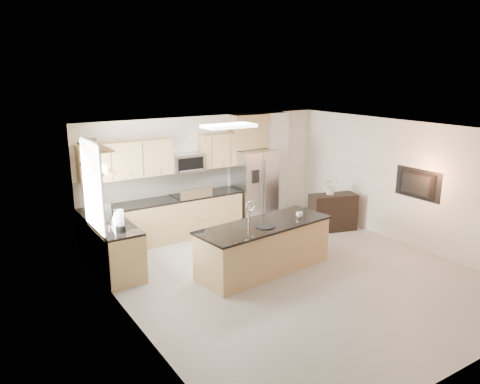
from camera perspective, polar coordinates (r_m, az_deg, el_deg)
floor at (r=8.62m, az=6.67°, el=-10.05°), size 6.50×6.50×0.00m
ceiling at (r=7.90m, az=7.22°, el=7.34°), size 6.00×6.50×0.02m
wall_back at (r=10.79m, az=-4.07°, el=2.37°), size 6.00×0.02×2.60m
wall_front at (r=6.18m, az=26.63°, el=-8.76°), size 6.00×0.02×2.60m
wall_left at (r=6.75m, az=-13.26°, el=-5.58°), size 0.02×6.50×2.60m
wall_right at (r=10.29m, az=19.97°, el=0.90°), size 0.02×6.50×2.60m
back_counter at (r=10.21m, az=-9.17°, el=-3.31°), size 3.55×0.66×1.44m
left_counter at (r=8.79m, az=-15.03°, el=-6.73°), size 0.66×1.50×0.92m
range at (r=10.45m, az=-6.01°, el=-2.78°), size 0.76×0.64×1.14m
upper_cabinets at (r=10.00m, az=-10.25°, el=4.25°), size 3.50×0.33×0.75m
microwave at (r=10.28m, az=-6.49°, el=3.56°), size 0.76×0.40×0.40m
refrigerator at (r=11.11m, az=1.71°, el=0.59°), size 0.92×0.78×1.78m
partition_column at (r=11.63m, az=4.20°, el=3.26°), size 0.60×0.30×2.60m
window at (r=8.36m, az=-17.53°, el=0.54°), size 0.04×1.15×1.65m
shelf_lower at (r=8.42m, az=-17.04°, el=2.78°), size 0.30×1.20×0.04m
shelf_upper at (r=8.36m, az=-17.23°, el=5.26°), size 0.30×1.20×0.04m
ceiling_fixture at (r=8.97m, az=-1.37°, el=8.06°), size 1.00×0.50×0.06m
island at (r=8.63m, az=2.94°, el=-6.70°), size 2.69×1.23×1.32m
credenza at (r=10.95m, az=11.23°, el=-2.44°), size 1.14×0.72×0.85m
cup at (r=8.89m, az=7.24°, el=-2.75°), size 0.17×0.17×0.10m
platter at (r=8.31m, az=3.10°, el=-4.20°), size 0.40×0.40×0.02m
blender at (r=8.19m, az=-14.38°, el=-3.61°), size 0.17×0.17×0.39m
kettle at (r=8.61m, az=-14.95°, el=-3.07°), size 0.22×0.22×0.28m
coffee_maker at (r=8.80m, az=-15.91°, el=-2.45°), size 0.25×0.28×0.35m
bowl at (r=8.70m, az=-17.92°, el=6.00°), size 0.52×0.52×0.10m
flower_vase at (r=10.75m, az=11.07°, el=1.28°), size 0.69×0.64×0.61m
television at (r=10.09m, az=20.57°, el=0.88°), size 0.14×1.08×0.62m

